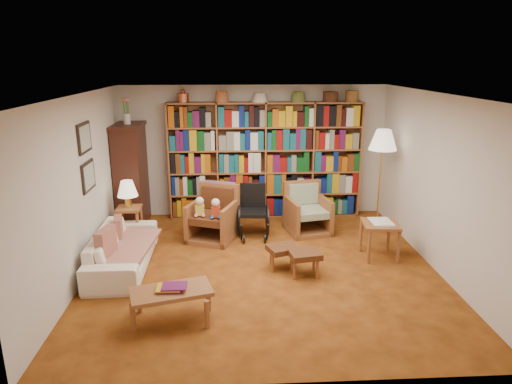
{
  "coord_description": "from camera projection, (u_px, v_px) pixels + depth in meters",
  "views": [
    {
      "loc": [
        -0.44,
        -6.11,
        2.94
      ],
      "look_at": [
        -0.07,
        0.6,
        0.99
      ],
      "focal_mm": 32.0,
      "sensor_mm": 36.0,
      "label": 1
    }
  ],
  "objects": [
    {
      "name": "wall_left",
      "position": [
        81.0,
        189.0,
        6.23
      ],
      "size": [
        0.0,
        5.0,
        5.0
      ],
      "primitive_type": "plane",
      "rotation": [
        1.57,
        0.0,
        1.57
      ],
      "color": "silver",
      "rests_on": "floor"
    },
    {
      "name": "bookshelf",
      "position": [
        265.0,
        157.0,
        8.62
      ],
      "size": [
        3.6,
        0.3,
        2.42
      ],
      "color": "brown",
      "rests_on": "floor"
    },
    {
      "name": "curio_cabinet",
      "position": [
        131.0,
        174.0,
        8.24
      ],
      "size": [
        0.5,
        0.95,
        2.4
      ],
      "color": "#3E1710",
      "rests_on": "floor"
    },
    {
      "name": "table_lamp",
      "position": [
        127.0,
        189.0,
        7.45
      ],
      "size": [
        0.33,
        0.33,
        0.46
      ],
      "color": "gold",
      "rests_on": "side_table_lamp"
    },
    {
      "name": "cushion_right",
      "position": [
        106.0,
        248.0,
        6.28
      ],
      "size": [
        0.21,
        0.44,
        0.42
      ],
      "primitive_type": "cube",
      "rotation": [
        0.0,
        0.0,
        -0.2
      ],
      "color": "maroon",
      "rests_on": "sofa"
    },
    {
      "name": "wall_right",
      "position": [
        438.0,
        183.0,
        6.49
      ],
      "size": [
        0.0,
        5.0,
        5.0
      ],
      "primitive_type": "plane",
      "rotation": [
        1.57,
        0.0,
        -1.57
      ],
      "color": "silver",
      "rests_on": "floor"
    },
    {
      "name": "armchair_leather",
      "position": [
        213.0,
        216.0,
        7.76
      ],
      "size": [
        0.98,
        0.98,
        0.92
      ],
      "color": "brown",
      "rests_on": "floor"
    },
    {
      "name": "wall_back",
      "position": [
        254.0,
        151.0,
        8.75
      ],
      "size": [
        5.0,
        0.0,
        5.0
      ],
      "primitive_type": "plane",
      "rotation": [
        1.57,
        0.0,
        0.0
      ],
      "color": "silver",
      "rests_on": "floor"
    },
    {
      "name": "sofa",
      "position": [
        123.0,
        249.0,
        6.67
      ],
      "size": [
        1.9,
        0.76,
        0.55
      ],
      "primitive_type": "imported",
      "rotation": [
        0.0,
        0.0,
        1.58
      ],
      "color": "white",
      "rests_on": "floor"
    },
    {
      "name": "side_table_papers",
      "position": [
        380.0,
        228.0,
        6.94
      ],
      "size": [
        0.57,
        0.57,
        0.59
      ],
      "color": "brown",
      "rests_on": "floor"
    },
    {
      "name": "cushion_left",
      "position": [
        118.0,
        230.0,
        6.95
      ],
      "size": [
        0.16,
        0.36,
        0.34
      ],
      "primitive_type": "cube",
      "rotation": [
        0.0,
        0.0,
        0.16
      ],
      "color": "maroon",
      "rests_on": "sofa"
    },
    {
      "name": "floor_lamp",
      "position": [
        383.0,
        144.0,
        7.78
      ],
      "size": [
        0.48,
        0.48,
        1.81
      ],
      "color": "gold",
      "rests_on": "floor"
    },
    {
      "name": "wheelchair",
      "position": [
        253.0,
        213.0,
        7.85
      ],
      "size": [
        0.52,
        0.72,
        0.9
      ],
      "color": "black",
      "rests_on": "floor"
    },
    {
      "name": "footstool_a",
      "position": [
        283.0,
        250.0,
        6.62
      ],
      "size": [
        0.51,
        0.47,
        0.35
      ],
      "color": "#552D16",
      "rests_on": "floor"
    },
    {
      "name": "footstool_b",
      "position": [
        305.0,
        256.0,
        6.4
      ],
      "size": [
        0.48,
        0.42,
        0.36
      ],
      "color": "#552D16",
      "rests_on": "floor"
    },
    {
      "name": "floor",
      "position": [
        263.0,
        268.0,
        6.71
      ],
      "size": [
        5.0,
        5.0,
        0.0
      ],
      "primitive_type": "plane",
      "color": "#944D16",
      "rests_on": "ground"
    },
    {
      "name": "armchair_sage",
      "position": [
        307.0,
        213.0,
        8.09
      ],
      "size": [
        0.84,
        0.86,
        0.87
      ],
      "color": "brown",
      "rests_on": "floor"
    },
    {
      "name": "framed_pictures",
      "position": [
        86.0,
        157.0,
        6.41
      ],
      "size": [
        0.03,
        0.52,
        0.97
      ],
      "color": "black",
      "rests_on": "wall_left"
    },
    {
      "name": "ceiling",
      "position": [
        264.0,
        95.0,
        6.01
      ],
      "size": [
        5.0,
        5.0,
        0.0
      ],
      "primitive_type": "plane",
      "rotation": [
        3.14,
        0.0,
        0.0
      ],
      "color": "white",
      "rests_on": "wall_back"
    },
    {
      "name": "coffee_table",
      "position": [
        171.0,
        294.0,
        5.27
      ],
      "size": [
        1.01,
        0.69,
        0.45
      ],
      "color": "brown",
      "rests_on": "floor"
    },
    {
      "name": "sofa_throw",
      "position": [
        126.0,
        248.0,
        6.67
      ],
      "size": [
        0.85,
        1.42,
        0.04
      ],
      "primitive_type": "cube",
      "rotation": [
        0.0,
        0.0,
        -0.1
      ],
      "color": "beige",
      "rests_on": "sofa"
    },
    {
      "name": "side_table_lamp",
      "position": [
        130.0,
        217.0,
        7.59
      ],
      "size": [
        0.39,
        0.39,
        0.59
      ],
      "color": "brown",
      "rests_on": "floor"
    },
    {
      "name": "wall_front",
      "position": [
        283.0,
        262.0,
        3.96
      ],
      "size": [
        5.0,
        0.0,
        5.0
      ],
      "primitive_type": "plane",
      "rotation": [
        -1.57,
        0.0,
        0.0
      ],
      "color": "silver",
      "rests_on": "floor"
    }
  ]
}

